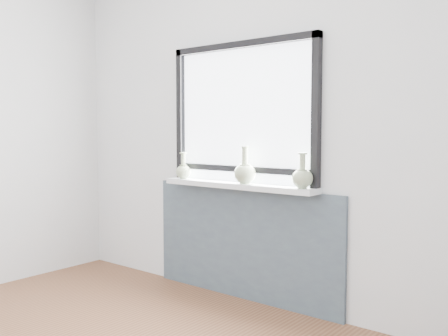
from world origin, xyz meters
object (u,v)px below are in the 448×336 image
Objects in this scene: vase_b at (245,172)px; windowsill at (237,185)px; vase_a at (183,171)px; vase_c at (302,177)px.

windowsill is at bearing 163.50° from vase_b.
vase_b reaches higher than vase_a.
vase_a reaches higher than windowsill.
vase_b is at bearing -16.50° from windowsill.
windowsill is 0.14m from vase_b.
vase_a is 0.78× the size of vase_b.
windowsill is 0.57m from vase_c.
windowsill is at bearing 3.22° from vase_a.
vase_b reaches higher than windowsill.
windowsill is 6.14× the size of vase_a.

